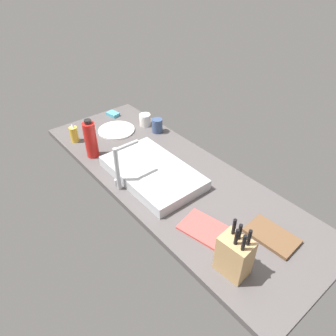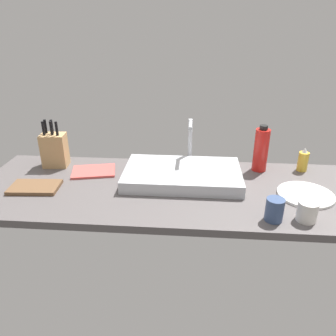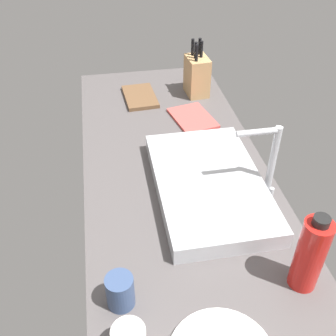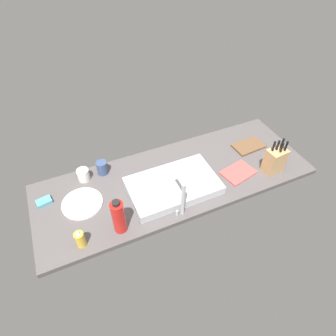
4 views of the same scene
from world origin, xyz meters
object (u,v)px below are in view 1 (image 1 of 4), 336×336
faucet (120,164)px  dish_sponge (113,114)px  water_bottle (91,139)px  dinner_plate (116,130)px  dish_towel (204,229)px  knife_block (234,255)px  cutting_board (272,236)px  coffee_mug (157,126)px  soap_bottle (74,134)px  sink_basin (152,172)px  ceramic_cup (145,120)px

faucet → dish_sponge: bearing=-28.3°
water_bottle → dish_sponge: bearing=-44.7°
dinner_plate → dish_towel: same height
knife_block → cutting_board: bearing=-94.5°
knife_block → coffee_mug: (108.34, -45.55, -4.67)cm
soap_bottle → dinner_plate: soap_bottle is taller
coffee_mug → dish_sponge: (40.66, 10.99, -3.65)cm
dish_sponge → coffee_mug: bearing=-164.9°
knife_block → soap_bottle: 133.67cm
cutting_board → dinner_plate: cutting_board is taller
water_bottle → dish_towel: size_ratio=1.13×
water_bottle → dinner_plate: size_ratio=0.98×
sink_basin → soap_bottle: 65.61cm
dinner_plate → dish_sponge: size_ratio=2.82×
dinner_plate → dish_sponge: (21.57, -10.56, 0.60)cm
soap_bottle → dinner_plate: 29.42cm
cutting_board → coffee_mug: 109.86cm
coffee_mug → ceramic_cup: 13.20cm
cutting_board → water_bottle: size_ratio=0.92×
dish_towel → dish_sponge: size_ratio=2.45×
sink_basin → dish_sponge: 81.95cm
knife_block → cutting_board: 28.69cm
dinner_plate → coffee_mug: coffee_mug is taller
cutting_board → ceramic_cup: bearing=-8.1°
cutting_board → dish_towel: bearing=41.7°
ceramic_cup → dish_towel: bearing=159.1°
knife_block → water_bottle: (110.72, 3.29, 2.17)cm
dish_towel → sink_basin: bearing=-6.5°
sink_basin → ceramic_cup: bearing=-32.2°
knife_block → water_bottle: knife_block is taller
soap_bottle → ceramic_cup: 50.47cm
cutting_board → sink_basin: bearing=12.1°
sink_basin → cutting_board: sink_basin is taller
faucet → dish_towel: size_ratio=1.18×
soap_bottle → dish_towel: (-110.63, -11.29, -5.06)cm
sink_basin → soap_bottle: size_ratio=4.41×
knife_block → ceramic_cup: size_ratio=3.07×
sink_basin → dish_towel: (-47.22, 5.37, -2.42)cm
dish_towel → dish_sponge: dish_sponge is taller
sink_basin → faucet: bearing=79.8°
ceramic_cup → knife_block: bearing=159.8°
faucet → cutting_board: 81.97cm
soap_bottle → dish_sponge: (15.45, -38.89, -4.46)cm
sink_basin → faucet: size_ratio=2.23×
cutting_board → soap_bottle: soap_bottle is taller
water_bottle → ceramic_cup: size_ratio=2.97×
knife_block → cutting_board: (0.07, -27.37, -8.62)cm
dinner_plate → knife_block: bearing=169.3°
knife_block → ceramic_cup: knife_block is taller
knife_block → dish_sponge: 153.18cm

